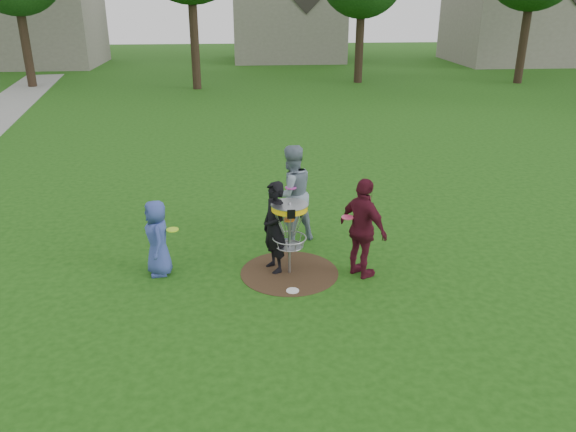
{
  "coord_description": "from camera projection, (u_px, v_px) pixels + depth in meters",
  "views": [
    {
      "loc": [
        -0.83,
        -9.14,
        4.78
      ],
      "look_at": [
        0.0,
        0.3,
        1.0
      ],
      "focal_mm": 35.0,
      "sensor_mm": 36.0,
      "label": 1
    }
  ],
  "objects": [
    {
      "name": "disc_golf_basket",
      "position": [
        289.0,
        221.0,
        9.92
      ],
      "size": [
        0.66,
        0.67,
        1.38
      ],
      "color": "#9EA0A5",
      "rests_on": "ground"
    },
    {
      "name": "player_maroon",
      "position": [
        363.0,
        229.0,
        9.87
      ],
      "size": [
        0.97,
        1.14,
        1.84
      ],
      "primitive_type": "imported",
      "rotation": [
        0.0,
        0.0,
        2.15
      ],
      "color": "#531322",
      "rests_on": "ground"
    },
    {
      "name": "player_black",
      "position": [
        274.0,
        227.0,
        10.09
      ],
      "size": [
        0.62,
        0.73,
        1.71
      ],
      "primitive_type": "imported",
      "rotation": [
        0.0,
        0.0,
        -1.17
      ],
      "color": "black",
      "rests_on": "ground"
    },
    {
      "name": "disc_on_grass",
      "position": [
        293.0,
        291.0,
        9.65
      ],
      "size": [
        0.22,
        0.22,
        0.02
      ],
      "primitive_type": "cylinder",
      "color": "white",
      "rests_on": "ground"
    },
    {
      "name": "held_discs",
      "position": [
        275.0,
        213.0,
        10.16
      ],
      "size": [
        3.3,
        1.59,
        0.39
      ],
      "color": "#C2FF1C",
      "rests_on": "ground"
    },
    {
      "name": "player_grey",
      "position": [
        291.0,
        194.0,
        11.31
      ],
      "size": [
        1.2,
        1.09,
        2.02
      ],
      "primitive_type": "imported",
      "rotation": [
        0.0,
        0.0,
        3.55
      ],
      "color": "gray",
      "rests_on": "ground"
    },
    {
      "name": "ground",
      "position": [
        289.0,
        273.0,
        10.3
      ],
      "size": [
        100.0,
        100.0,
        0.0
      ],
      "primitive_type": "plane",
      "color": "#19470F",
      "rests_on": "ground"
    },
    {
      "name": "dirt_patch",
      "position": [
        289.0,
        272.0,
        10.3
      ],
      "size": [
        1.8,
        1.8,
        0.01
      ],
      "primitive_type": "cylinder",
      "color": "#47331E",
      "rests_on": "ground"
    },
    {
      "name": "player_blue",
      "position": [
        157.0,
        238.0,
        10.02
      ],
      "size": [
        0.6,
        0.77,
        1.41
      ],
      "primitive_type": "imported",
      "rotation": [
        0.0,
        0.0,
        -1.34
      ],
      "color": "#374899",
      "rests_on": "ground"
    },
    {
      "name": "house_row",
      "position": [
        315.0,
        2.0,
        39.74
      ],
      "size": [
        44.5,
        10.65,
        11.62
      ],
      "color": "gray",
      "rests_on": "ground"
    }
  ]
}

